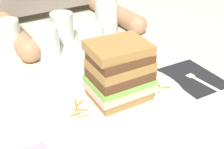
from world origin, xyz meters
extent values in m
plane|color=beige|center=(0.00, 0.00, 0.00)|extent=(3.00, 3.00, 0.00)
cylinder|color=white|center=(0.01, -0.01, 0.01)|extent=(0.29, 0.29, 0.02)
cube|color=#A87A42|center=(0.01, -0.01, 0.03)|extent=(0.12, 0.09, 0.02)
cube|color=beige|center=(0.01, -0.01, 0.04)|extent=(0.13, 0.10, 0.02)
cube|color=#7AB74C|center=(0.01, -0.01, 0.06)|extent=(0.13, 0.10, 0.01)
cube|color=#56331E|center=(0.01, -0.01, 0.07)|extent=(0.12, 0.09, 0.02)
cube|color=#A87A42|center=(0.01, -0.01, 0.09)|extent=(0.12, 0.09, 0.02)
cube|color=#56331E|center=(0.01, -0.01, 0.11)|extent=(0.12, 0.09, 0.02)
cube|color=#A87A42|center=(0.01, -0.01, 0.13)|extent=(0.12, 0.10, 0.02)
cylinder|color=orange|center=(-0.08, -0.01, 0.02)|extent=(0.03, 0.02, 0.00)
cylinder|color=orange|center=(-0.07, 0.01, 0.02)|extent=(0.02, 0.01, 0.00)
cylinder|color=orange|center=(-0.08, -0.03, 0.02)|extent=(0.03, 0.01, 0.00)
cylinder|color=orange|center=(-0.09, -0.02, 0.02)|extent=(0.02, 0.01, 0.00)
cylinder|color=orange|center=(-0.08, 0.01, 0.02)|extent=(0.02, 0.03, 0.00)
cylinder|color=orange|center=(0.10, -0.03, 0.02)|extent=(0.03, 0.01, 0.00)
cylinder|color=orange|center=(0.10, -0.04, 0.02)|extent=(0.00, 0.03, 0.00)
cylinder|color=orange|center=(0.10, -0.01, 0.02)|extent=(0.02, 0.02, 0.00)
cylinder|color=orange|center=(0.10, 0.00, 0.02)|extent=(0.03, 0.02, 0.00)
cylinder|color=orange|center=(0.12, -0.04, 0.02)|extent=(0.03, 0.01, 0.00)
cylinder|color=orange|center=(0.11, 0.00, 0.02)|extent=(0.01, 0.02, 0.00)
cube|color=black|center=(0.23, -0.02, 0.00)|extent=(0.12, 0.16, 0.00)
cube|color=silver|center=(0.23, -0.08, 0.00)|extent=(0.02, 0.11, 0.00)
cube|color=silver|center=(0.23, -0.02, 0.00)|extent=(0.02, 0.02, 0.00)
cylinder|color=silver|center=(0.23, 0.01, 0.00)|extent=(0.01, 0.04, 0.00)
cylinder|color=silver|center=(0.23, 0.01, 0.00)|extent=(0.01, 0.04, 0.00)
cylinder|color=silver|center=(0.22, 0.01, 0.00)|extent=(0.01, 0.04, 0.00)
cylinder|color=silver|center=(0.21, 0.01, 0.00)|extent=(0.01, 0.04, 0.00)
cube|color=silver|center=(-0.15, -0.04, 0.00)|extent=(0.02, 0.10, 0.00)
cube|color=silver|center=(-0.16, 0.05, 0.00)|extent=(0.02, 0.11, 0.00)
cylinder|color=white|center=(0.08, 0.23, 0.04)|extent=(0.08, 0.08, 0.08)
cylinder|color=#E55638|center=(0.08, 0.23, 0.03)|extent=(0.07, 0.07, 0.07)
cylinder|color=silver|center=(0.17, 0.29, 0.11)|extent=(0.07, 0.07, 0.22)
cylinder|color=silver|center=(0.05, 0.35, 0.04)|extent=(0.07, 0.07, 0.09)
cylinder|color=silver|center=(-0.03, 0.28, 0.04)|extent=(0.07, 0.07, 0.09)
cylinder|color=silver|center=(-0.11, 0.35, 0.05)|extent=(0.06, 0.06, 0.10)
cylinder|color=tan|center=(-0.08, 0.41, 0.03)|extent=(0.06, 0.28, 0.06)
cylinder|color=tan|center=(0.27, 0.41, 0.03)|extent=(0.06, 0.28, 0.06)
sphere|color=tan|center=(-0.08, 0.27, 0.03)|extent=(0.06, 0.06, 0.06)
sphere|color=tan|center=(0.27, 0.27, 0.03)|extent=(0.06, 0.06, 0.06)
camera|label=1|loc=(-0.26, -0.43, 0.37)|focal=45.76mm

